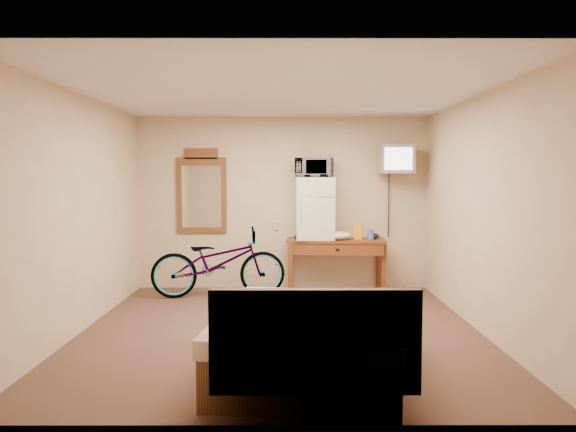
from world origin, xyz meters
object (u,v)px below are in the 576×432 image
Objects in this scene: desk at (336,247)px; crt_television at (396,159)px; mini_fridge at (314,208)px; microwave at (314,167)px; wall_mirror at (202,192)px; bed at (309,340)px; bicycle at (218,262)px; blue_cup at (371,234)px.

desk is 1.50m from crt_television.
mini_fridge reaches higher than desk.
crt_television is (1.14, -0.03, 0.11)m from microwave.
wall_mirror is at bearing 171.97° from desk.
microwave reaches higher than mini_fridge.
wall_mirror is (-1.63, 0.22, -0.35)m from microwave.
crt_television is 0.28× the size of bed.
mini_fridge is 1.55m from bicycle.
bicycle is (-2.46, -0.36, -1.40)m from crt_television.
mini_fridge is at bearing 174.16° from blue_cup.
mini_fridge is 1.74× the size of microwave.
mini_fridge is at bearing -7.79° from wall_mirror.
microwave is 3.74m from bed.
mini_fridge is 0.48× the size of bicycle.
blue_cup is (0.48, -0.03, 0.19)m from desk.
bicycle is at bearing -168.46° from desk.
desk is 2.46× the size of crt_television.
bicycle reaches higher than desk.
mini_fridge is 0.71× the size of wall_mirror.
blue_cup is at bearing -89.94° from bicycle.
mini_fridge is 1.34m from crt_television.
desk is 0.52m from blue_cup.
crt_television is (0.83, 0.02, 1.25)m from desk.
blue_cup is at bearing 73.40° from bed.
mini_fridge is at bearing 170.74° from desk.
wall_mirror is (-1.63, 0.22, 0.22)m from mini_fridge.
wall_mirror is (-1.94, 0.27, 0.78)m from desk.
bed is at bearing -81.82° from microwave.
mini_fridge reaches higher than blue_cup.
wall_mirror reaches higher than bed.
crt_television is at bearing 1.56° from desk.
bicycle is (-1.32, -0.38, -1.29)m from microwave.
mini_fridge is 3.55m from bed.
bed reaches higher than blue_cup.
wall_mirror is at bearing 19.10° from bicycle.
microwave is (-0.31, 0.05, 1.13)m from desk.
microwave is at bearing 170.71° from desk.
crt_television is 0.48× the size of wall_mirror.
blue_cup is at bearing -5.84° from mini_fridge.
desk is at bearing -9.26° from mini_fridge.
bed is (-1.00, -3.35, -0.53)m from blue_cup.
desk is 2.11m from wall_mirror.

